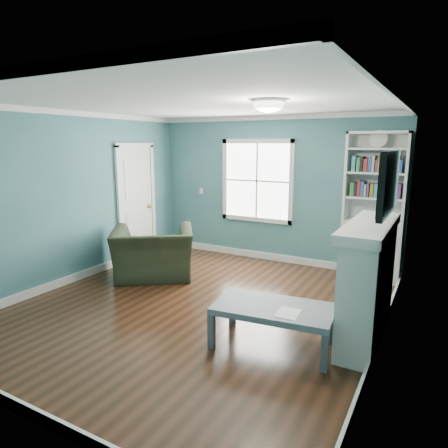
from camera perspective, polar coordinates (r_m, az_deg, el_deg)
The scene contains 13 objects.
floor at distance 5.39m, azimuth -3.69°, elevation -11.73°, with size 5.00×5.00×0.00m, color black.
room_walls at distance 4.99m, azimuth -3.92°, elevation 5.21°, with size 5.00×5.00×5.00m.
trim at distance 5.04m, azimuth -3.87°, elevation 1.31°, with size 4.50×5.00×2.60m.
window at distance 7.32m, azimuth 4.75°, elevation 6.16°, with size 1.40×0.06×1.50m.
bookshelf at distance 6.64m, azimuth 20.49°, elevation 0.33°, with size 0.90×0.35×2.31m.
fireplace at distance 4.65m, azimuth 20.00°, elevation -7.90°, with size 0.44×1.58×1.30m.
tv at distance 4.41m, azimuth 22.52°, elevation 5.43°, with size 0.06×1.10×0.65m, color black.
door at distance 7.50m, azimuth -12.37°, elevation 3.16°, with size 0.12×0.98×2.17m.
ceiling_fixture at distance 4.65m, azimuth 6.39°, elevation 16.67°, with size 0.38×0.38×0.15m.
light_switch at distance 7.92m, azimuth -3.25°, elevation 4.76°, with size 0.08×0.01×0.12m, color white.
recliner at distance 6.45m, azimuth -10.12°, elevation -2.92°, with size 1.23×0.80×1.08m, color black.
coffee_table at distance 4.32m, azimuth 7.11°, elevation -12.25°, with size 1.30×0.81×0.45m.
paper_sheet at distance 4.15m, azimuth 9.15°, elevation -12.43°, with size 0.22×0.29×0.00m, color white.
Camera 1 is at (2.70, -4.16, 2.12)m, focal length 32.00 mm.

